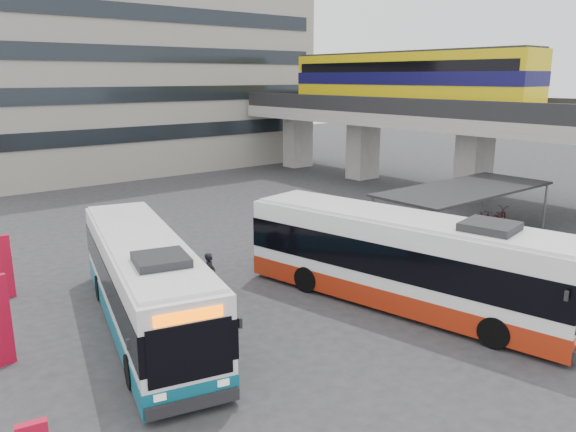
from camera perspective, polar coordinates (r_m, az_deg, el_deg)
ground at (r=21.73m, az=11.15°, el=-7.70°), size 120.00×120.00×0.00m
viaduct at (r=41.78m, az=12.69°, el=11.32°), size 8.00×32.00×9.68m
bike_shelter at (r=29.59m, az=17.41°, el=0.82°), size 10.00×4.00×2.54m
office_block at (r=53.53m, az=-15.93°, el=18.37°), size 30.00×15.00×25.00m
road_markings at (r=22.13m, az=21.41°, el=-8.01°), size 0.15×7.60×0.01m
bus_main at (r=20.19m, az=11.55°, el=-4.48°), size 4.83×12.18×3.52m
bus_teal at (r=18.61m, az=-14.33°, el=-6.65°), size 5.04×11.25×3.25m
pedestrian at (r=21.15m, az=-7.90°, el=-5.83°), size 0.69×0.69×1.62m
sign_totem_mid at (r=17.76m, az=-27.17°, el=-9.33°), size 0.57×0.26×2.66m
sign_totem_north at (r=22.97m, az=-26.77°, el=-4.53°), size 0.51×0.24×2.38m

